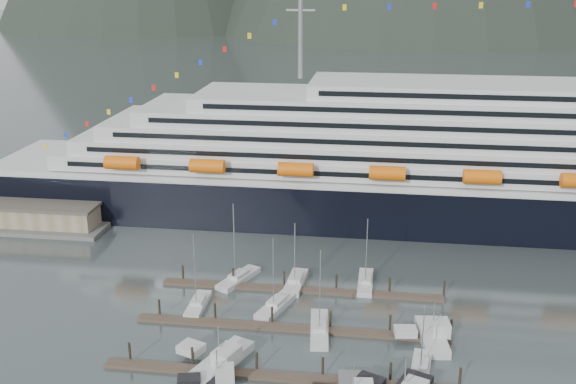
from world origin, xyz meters
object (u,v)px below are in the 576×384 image
(sailboat_a, at_px, (198,305))
(trawler_a, at_px, (218,362))
(warehouse, at_px, (12,209))
(sailboat_f, at_px, (296,283))
(sailboat_e, at_px, (238,279))
(trawler_e, at_px, (431,335))
(sailboat_b, at_px, (277,306))
(cruise_ship, at_px, (486,168))
(sailboat_d, at_px, (319,329))
(trawler_b, at_px, (217,383))
(sailboat_g, at_px, (365,283))
(sailboat_h, at_px, (421,369))

(sailboat_a, distance_m, trawler_a, 18.15)
(warehouse, relative_size, sailboat_f, 3.72)
(warehouse, distance_m, sailboat_e, 60.49)
(trawler_e, bearing_deg, sailboat_b, 66.85)
(cruise_ship, distance_m, sailboat_e, 60.16)
(sailboat_d, bearing_deg, trawler_e, -96.16)
(cruise_ship, bearing_deg, trawler_b, -121.90)
(sailboat_a, relative_size, trawler_b, 1.33)
(sailboat_d, distance_m, trawler_b, 20.16)
(trawler_a, bearing_deg, sailboat_e, 27.92)
(sailboat_d, xyz_separation_m, trawler_b, (-11.94, -16.25, 0.41))
(cruise_ship, xyz_separation_m, warehouse, (-102.03, -12.94, -9.79))
(warehouse, height_order, sailboat_d, sailboat_d)
(sailboat_b, distance_m, sailboat_e, 12.10)
(sailboat_a, bearing_deg, sailboat_d, -104.77)
(sailboat_f, relative_size, sailboat_g, 0.95)
(sailboat_d, xyz_separation_m, sailboat_e, (-15.77, 15.53, 0.01))
(sailboat_b, relative_size, sailboat_f, 1.05)
(sailboat_b, bearing_deg, sailboat_a, 115.80)
(cruise_ship, xyz_separation_m, trawler_e, (-13.96, -52.30, -11.16))
(trawler_a, bearing_deg, sailboat_h, -62.30)
(sailboat_f, height_order, sailboat_h, sailboat_f)
(warehouse, distance_m, trawler_e, 96.48)
(sailboat_f, height_order, sailboat_g, sailboat_g)
(sailboat_f, bearing_deg, sailboat_e, 93.01)
(trawler_a, relative_size, trawler_e, 1.20)
(cruise_ship, bearing_deg, sailboat_g, -124.64)
(cruise_ship, bearing_deg, sailboat_e, -141.75)
(sailboat_d, relative_size, sailboat_g, 1.10)
(sailboat_b, bearing_deg, trawler_e, -86.71)
(sailboat_b, relative_size, sailboat_g, 1.00)
(cruise_ship, height_order, sailboat_b, cruise_ship)
(sailboat_d, distance_m, sailboat_g, 18.30)
(sailboat_f, xyz_separation_m, trawler_b, (-6.34, -31.69, 0.41))
(sailboat_b, height_order, trawler_b, sailboat_b)
(warehouse, bearing_deg, sailboat_f, -19.79)
(sailboat_f, relative_size, trawler_a, 0.94)
(sailboat_f, bearing_deg, trawler_a, 168.38)
(sailboat_a, bearing_deg, sailboat_b, -83.85)
(sailboat_a, height_order, sailboat_d, sailboat_d)
(sailboat_f, distance_m, sailboat_g, 12.15)
(sailboat_a, height_order, sailboat_h, sailboat_a)
(sailboat_e, bearing_deg, sailboat_b, -114.36)
(trawler_e, bearing_deg, sailboat_d, 81.90)
(sailboat_a, xyz_separation_m, sailboat_g, (26.73, 11.98, -0.01))
(warehouse, distance_m, trawler_a, 77.37)
(cruise_ship, xyz_separation_m, trawler_b, (-42.52, -68.32, -11.21))
(sailboat_f, height_order, trawler_e, sailboat_f)
(sailboat_b, bearing_deg, sailboat_f, 6.43)
(cruise_ship, bearing_deg, trawler_e, -104.94)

